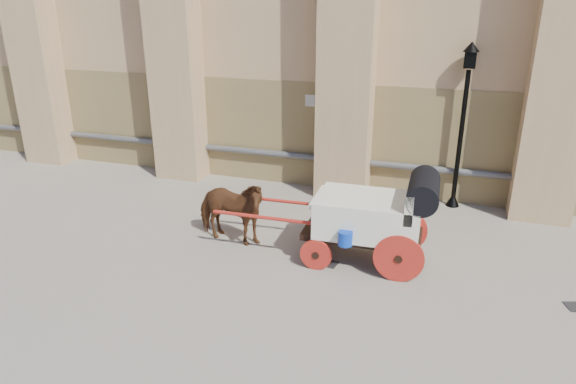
% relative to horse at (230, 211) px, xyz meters
% --- Properties ---
extents(ground, '(90.00, 90.00, 0.00)m').
position_rel_horse_xyz_m(ground, '(2.67, 0.15, -0.77)').
color(ground, gray).
rests_on(ground, ground).
extents(horse, '(1.90, 1.02, 1.53)m').
position_rel_horse_xyz_m(horse, '(0.00, 0.00, 0.00)').
color(horse, brown).
rests_on(horse, ground).
extents(carriage, '(4.57, 1.66, 1.98)m').
position_rel_horse_xyz_m(carriage, '(3.18, 0.14, 0.30)').
color(carriage, black).
rests_on(carriage, ground).
extents(street_lamp, '(0.39, 0.39, 4.19)m').
position_rel_horse_xyz_m(street_lamp, '(4.63, 3.87, 1.47)').
color(street_lamp, black).
rests_on(street_lamp, ground).
extents(drain_grate_near, '(0.36, 0.36, 0.01)m').
position_rel_horse_xyz_m(drain_grate_near, '(2.35, -0.28, -0.76)').
color(drain_grate_near, black).
rests_on(drain_grate_near, ground).
extents(drain_grate_far, '(0.41, 0.41, 0.01)m').
position_rel_horse_xyz_m(drain_grate_far, '(6.89, -0.40, -0.76)').
color(drain_grate_far, black).
rests_on(drain_grate_far, ground).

